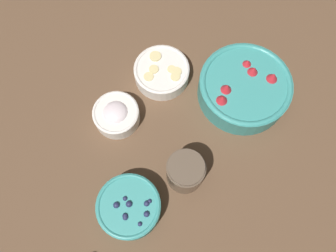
{
  "coord_description": "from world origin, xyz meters",
  "views": [
    {
      "loc": [
        -0.15,
        -0.24,
        0.83
      ],
      "look_at": [
        0.0,
        -0.0,
        0.05
      ],
      "focal_mm": 35.0,
      "sensor_mm": 36.0,
      "label": 1
    }
  ],
  "objects": [
    {
      "name": "bowl_strawberries",
      "position": [
        0.23,
        -0.01,
        0.04
      ],
      "size": [
        0.25,
        0.25,
        0.09
      ],
      "color": "teal",
      "rests_on": "ground_plane"
    },
    {
      "name": "jar_chocolate",
      "position": [
        -0.03,
        -0.12,
        0.05
      ],
      "size": [
        0.09,
        0.09,
        0.1
      ],
      "color": "brown",
      "rests_on": "ground_plane"
    },
    {
      "name": "bowl_cream",
      "position": [
        -0.1,
        0.1,
        0.03
      ],
      "size": [
        0.12,
        0.12,
        0.06
      ],
      "color": "white",
      "rests_on": "ground_plane"
    },
    {
      "name": "bowl_bananas",
      "position": [
        0.07,
        0.15,
        0.03
      ],
      "size": [
        0.15,
        0.15,
        0.05
      ],
      "color": "white",
      "rests_on": "ground_plane"
    },
    {
      "name": "ground_plane",
      "position": [
        0.0,
        0.0,
        0.0
      ],
      "size": [
        4.0,
        4.0,
        0.0
      ],
      "primitive_type": "plane",
      "color": "brown"
    },
    {
      "name": "bowl_blueberries",
      "position": [
        -0.18,
        -0.12,
        0.04
      ],
      "size": [
        0.15,
        0.15,
        0.07
      ],
      "color": "teal",
      "rests_on": "ground_plane"
    }
  ]
}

